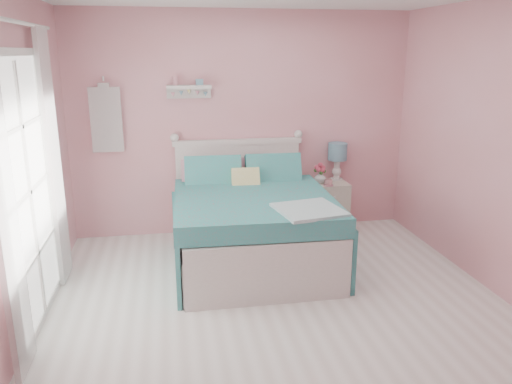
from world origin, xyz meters
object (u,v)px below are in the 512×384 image
object	(u,v)px
bed	(251,225)
teacup	(328,183)
nightstand	(329,206)
vase	(320,177)
table_lamp	(337,154)

from	to	relation	value
bed	teacup	size ratio (longest dim) A/B	20.83
bed	nightstand	distance (m)	1.34
nightstand	teacup	xyz separation A→B (m)	(-0.06, -0.15, 0.34)
bed	nightstand	size ratio (longest dim) A/B	3.27
nightstand	vase	distance (m)	0.40
bed	nightstand	world-z (taller)	bed
bed	nightstand	xyz separation A→B (m)	(1.10, 0.76, -0.09)
nightstand	teacup	world-z (taller)	teacup
bed	table_lamp	xyz separation A→B (m)	(1.22, 0.86, 0.53)
nightstand	vase	bearing A→B (deg)	-174.01
vase	teacup	size ratio (longest dim) A/B	1.55
nightstand	table_lamp	xyz separation A→B (m)	(0.12, 0.10, 0.62)
nightstand	table_lamp	bearing A→B (deg)	40.73
bed	table_lamp	world-z (taller)	bed
vase	teacup	bearing A→B (deg)	-64.01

